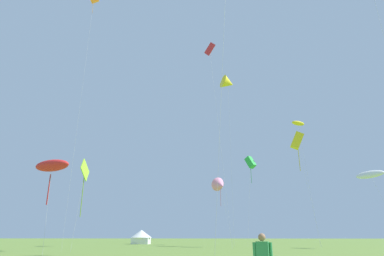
# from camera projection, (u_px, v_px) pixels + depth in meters

# --- Properties ---
(kite_lime_diamond) EXTENTS (0.59, 2.79, 10.44)m
(kite_lime_diamond) POSITION_uv_depth(u_px,v_px,m) (85.00, 172.00, 38.08)
(kite_lime_diamond) COLOR #99DB2D
(kite_lime_diamond) RESTS_ON ground
(kite_red_diamond) EXTENTS (3.49, 3.23, 33.38)m
(kite_red_diamond) POSITION_uv_depth(u_px,v_px,m) (210.00, 50.00, 54.87)
(kite_red_diamond) COLOR red
(kite_red_diamond) RESTS_ON ground
(kite_green_box) EXTENTS (2.40, 3.31, 14.50)m
(kite_green_box) POSITION_uv_depth(u_px,v_px,m) (250.00, 162.00, 54.48)
(kite_green_box) COLOR green
(kite_green_box) RESTS_ON ground
(kite_yellow_delta) EXTENTS (3.34, 3.27, 29.81)m
(kite_yellow_delta) POSITION_uv_depth(u_px,v_px,m) (228.00, 83.00, 59.44)
(kite_yellow_delta) COLOR yellow
(kite_yellow_delta) RESTS_ON ground
(kite_orange_diamond) EXTENTS (1.42, 1.60, 38.11)m
(kite_orange_diamond) POSITION_uv_depth(u_px,v_px,m) (93.00, 8.00, 50.38)
(kite_orange_diamond) COLOR orange
(kite_orange_diamond) RESTS_ON ground
(kite_yellow_parafoil) EXTENTS (3.03, 3.07, 20.94)m
(kite_yellow_parafoil) POSITION_uv_depth(u_px,v_px,m) (298.00, 123.00, 56.96)
(kite_yellow_parafoil) COLOR yellow
(kite_yellow_parafoil) RESTS_ON ground
(kite_red_parafoil) EXTENTS (4.42, 3.18, 8.36)m
(kite_red_parafoil) POSITION_uv_depth(u_px,v_px,m) (52.00, 166.00, 29.45)
(kite_red_parafoil) COLOR red
(kite_red_parafoil) RESTS_ON ground
(kite_white_parafoil) EXTENTS (4.39, 4.36, 10.83)m
(kite_white_parafoil) POSITION_uv_depth(u_px,v_px,m) (370.00, 174.00, 46.49)
(kite_white_parafoil) COLOR white
(kite_white_parafoil) RESTS_ON ground
(kite_yellow_box) EXTENTS (2.83, 1.90, 17.88)m
(kite_yellow_box) POSITION_uv_depth(u_px,v_px,m) (297.00, 141.00, 52.75)
(kite_yellow_box) COLOR yellow
(kite_yellow_box) RESTS_ON ground
(kite_pink_delta) EXTENTS (3.88, 3.90, 12.58)m
(kite_pink_delta) POSITION_uv_depth(u_px,v_px,m) (220.00, 185.00, 62.73)
(kite_pink_delta) COLOR pink
(kite_pink_delta) RESTS_ON ground
(festival_tent_right) EXTENTS (4.26, 4.26, 2.77)m
(festival_tent_right) POSITION_uv_depth(u_px,v_px,m) (141.00, 236.00, 65.91)
(festival_tent_right) COLOR white
(festival_tent_right) RESTS_ON ground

